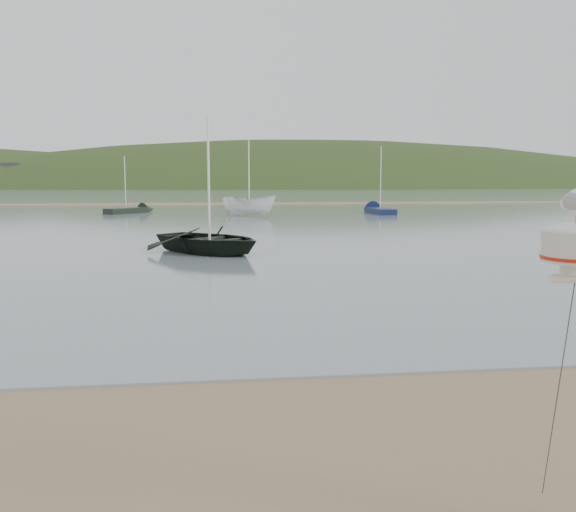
{
  "coord_description": "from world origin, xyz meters",
  "views": [
    {
      "loc": [
        1.17,
        -5.39,
        3.22
      ],
      "look_at": [
        1.98,
        1.0,
        2.39
      ],
      "focal_mm": 38.0,
      "sensor_mm": 36.0,
      "label": 1
    }
  ],
  "objects": [
    {
      "name": "water",
      "position": [
        0.0,
        132.0,
        0.02
      ],
      "size": [
        560.0,
        256.0,
        0.04
      ],
      "primitive_type": "cube",
      "color": "slate",
      "rests_on": "ground"
    },
    {
      "name": "sandbar",
      "position": [
        0.0,
        70.0,
        0.07
      ],
      "size": [
        560.0,
        7.0,
        0.07
      ],
      "primitive_type": "cube",
      "color": "#80664A",
      "rests_on": "water"
    },
    {
      "name": "hill_ridge",
      "position": [
        18.52,
        235.0,
        -19.7
      ],
      "size": [
        620.0,
        180.0,
        80.0
      ],
      "color": "#223616",
      "rests_on": "ground"
    },
    {
      "name": "far_cottages",
      "position": [
        3.0,
        196.0,
        4.0
      ],
      "size": [
        294.4,
        6.3,
        8.0
      ],
      "color": "beige",
      "rests_on": "ground"
    },
    {
      "name": "boat_dark",
      "position": [
        1.09,
        20.68,
        2.77
      ],
      "size": [
        3.65,
        3.46,
        5.47
      ],
      "primitive_type": "imported",
      "rotation": [
        0.0,
        0.0,
        0.74
      ],
      "color": "black",
      "rests_on": "water"
    },
    {
      "name": "boat_white",
      "position": [
        4.36,
        45.89,
        2.34
      ],
      "size": [
        2.2,
        2.17,
        4.6
      ],
      "primitive_type": "imported",
      "rotation": [
        0.0,
        0.0,
        1.28
      ],
      "color": "white",
      "rests_on": "water"
    },
    {
      "name": "sailboat_dark_mid",
      "position": [
        -5.65,
        52.44,
        0.3
      ],
      "size": [
        4.63,
        5.05,
        5.54
      ],
      "color": "black",
      "rests_on": "ground"
    },
    {
      "name": "sailboat_blue_far",
      "position": [
        16.3,
        49.88,
        0.3
      ],
      "size": [
        1.71,
        6.64,
        6.59
      ],
      "color": "#121C41",
      "rests_on": "ground"
    }
  ]
}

